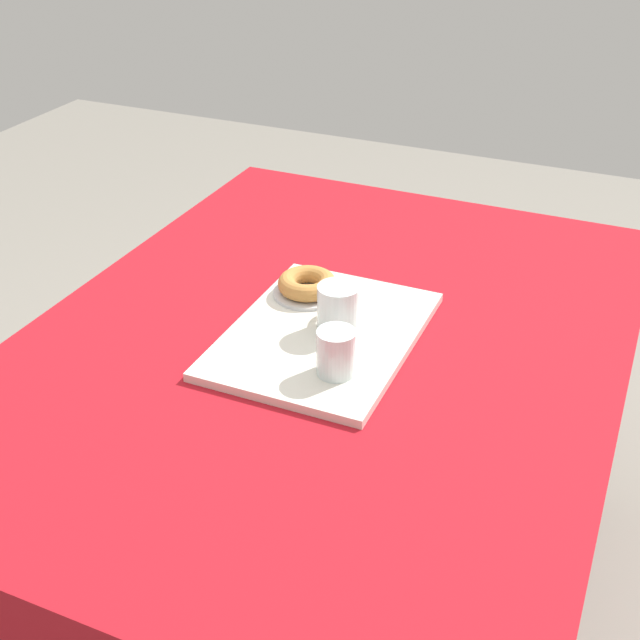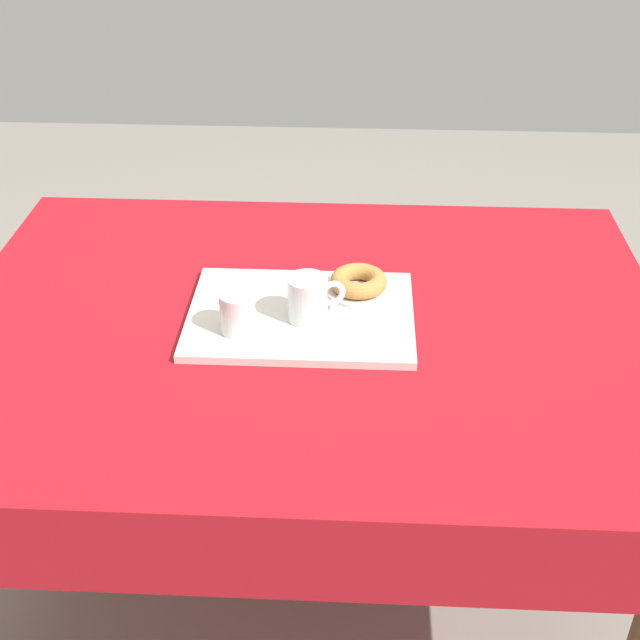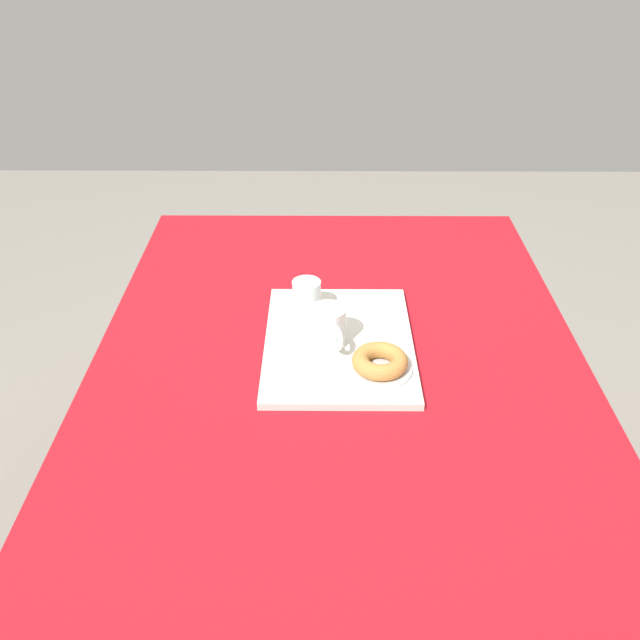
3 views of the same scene
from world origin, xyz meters
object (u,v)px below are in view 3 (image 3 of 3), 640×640
(serving_tray, at_px, (339,343))
(dining_table, at_px, (338,378))
(sugar_donut_left, at_px, (380,361))
(water_glass_near, at_px, (307,299))
(donut_plate_left, at_px, (379,369))
(tea_mug_left, at_px, (329,328))

(serving_tray, bearing_deg, dining_table, -0.04)
(serving_tray, relative_size, sugar_donut_left, 3.83)
(water_glass_near, xyz_separation_m, donut_plate_left, (0.22, 0.15, -0.03))
(sugar_donut_left, bearing_deg, tea_mug_left, -132.57)
(dining_table, distance_m, serving_tray, 0.09)
(dining_table, relative_size, water_glass_near, 17.39)
(tea_mug_left, relative_size, water_glass_near, 1.39)
(sugar_donut_left, bearing_deg, water_glass_near, -145.53)
(dining_table, xyz_separation_m, tea_mug_left, (0.00, -0.02, 0.14))
(water_glass_near, bearing_deg, serving_tray, 32.69)
(dining_table, xyz_separation_m, sugar_donut_left, (0.10, 0.08, 0.12))
(serving_tray, xyz_separation_m, tea_mug_left, (0.02, -0.02, 0.05))
(serving_tray, bearing_deg, tea_mug_left, -56.17)
(tea_mug_left, bearing_deg, water_glass_near, -158.84)
(water_glass_near, height_order, donut_plate_left, water_glass_near)
(dining_table, xyz_separation_m, water_glass_near, (-0.13, -0.07, 0.13))
(serving_tray, relative_size, donut_plate_left, 3.29)
(serving_tray, xyz_separation_m, sugar_donut_left, (0.11, 0.08, 0.03))
(water_glass_near, bearing_deg, tea_mug_left, 21.16)
(water_glass_near, xyz_separation_m, sugar_donut_left, (0.22, 0.15, -0.01))
(serving_tray, distance_m, water_glass_near, 0.14)
(donut_plate_left, bearing_deg, water_glass_near, -145.53)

